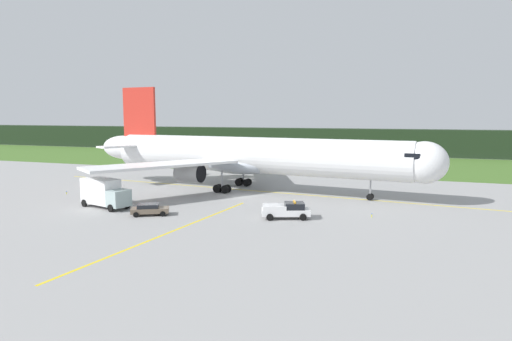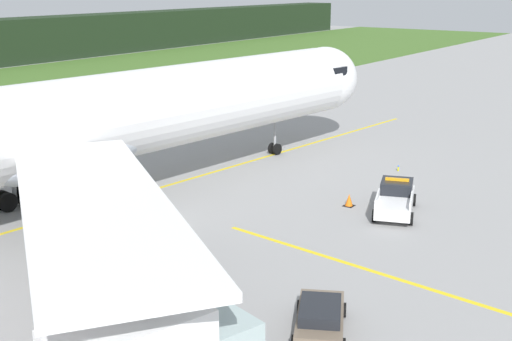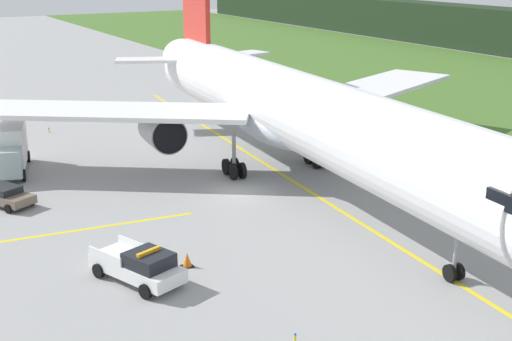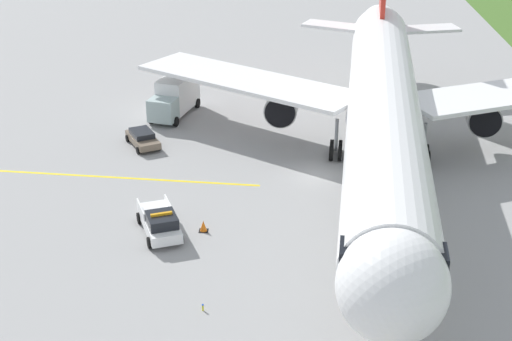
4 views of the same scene
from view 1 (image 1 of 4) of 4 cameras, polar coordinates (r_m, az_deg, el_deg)
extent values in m
plane|color=gray|center=(62.08, -1.90, -3.32)|extent=(320.00, 320.00, 0.00)
cube|color=#426727|center=(106.60, 7.37, 1.06)|extent=(320.00, 44.13, 0.04)
cube|color=black|center=(132.38, 9.86, 3.78)|extent=(288.00, 7.54, 7.33)
cube|color=yellow|center=(66.37, -0.45, -2.62)|extent=(73.30, 7.31, 0.01)
cube|color=yellow|center=(44.38, -10.74, -7.72)|extent=(3.24, 30.73, 0.01)
cylinder|color=white|center=(65.67, -0.45, 2.01)|extent=(46.31, 9.72, 5.36)
ellipsoid|color=white|center=(59.45, 20.98, 0.98)|extent=(6.38, 5.89, 5.36)
ellipsoid|color=white|center=(79.38, -16.72, 2.89)|extent=(8.92, 4.82, 4.02)
ellipsoid|color=#B0B9C4|center=(66.84, -2.23, 0.82)|extent=(13.02, 6.79, 2.95)
cube|color=black|center=(59.47, 19.80, 1.94)|extent=(2.28, 5.24, 0.70)
cube|color=white|center=(79.37, -2.10, 2.42)|extent=(13.37, 21.13, 0.35)
cylinder|color=#ADADAD|center=(75.68, -1.74, 1.16)|extent=(3.90, 3.06, 2.72)
cylinder|color=black|center=(74.86, -0.46, 1.10)|extent=(0.36, 2.51, 2.51)
cube|color=white|center=(60.18, -12.02, 0.73)|extent=(16.28, 20.20, 0.35)
cylinder|color=#ADADAD|center=(61.68, -8.59, -0.29)|extent=(3.90, 3.06, 2.72)
cylinder|color=black|center=(60.66, -7.11, -0.39)|extent=(0.36, 2.51, 2.51)
cube|color=red|center=(76.86, -14.88, 6.85)|extent=(6.47, 1.05, 9.44)
cube|color=white|center=(80.40, -13.24, 3.44)|extent=(4.19, 7.88, 0.28)
cube|color=white|center=(74.39, -17.00, 3.03)|extent=(5.39, 7.91, 0.28)
cylinder|color=gray|center=(60.73, 14.62, -2.06)|extent=(0.20, 0.20, 2.71)
cylinder|color=black|center=(61.21, 14.62, -3.28)|extent=(0.92, 0.30, 0.90)
cylinder|color=black|center=(60.70, 14.53, -3.36)|extent=(0.92, 0.30, 0.90)
cylinder|color=gray|center=(70.60, -1.65, -0.43)|extent=(0.28, 0.28, 2.71)
cylinder|color=black|center=(70.18, -1.26, -1.59)|extent=(1.22, 0.41, 1.20)
cylinder|color=black|center=(70.80, -1.01, -1.52)|extent=(1.22, 0.41, 1.20)
cylinder|color=black|center=(70.80, -2.28, -1.52)|extent=(1.22, 0.41, 1.20)
cylinder|color=black|center=(71.42, -2.02, -1.44)|extent=(1.22, 0.41, 1.20)
cylinder|color=gray|center=(64.52, -4.43, -1.18)|extent=(0.28, 0.28, 2.71)
cylinder|color=black|center=(64.70, -3.73, -2.36)|extent=(1.22, 0.41, 1.20)
cylinder|color=black|center=(64.09, -4.03, -2.45)|extent=(1.22, 0.41, 1.20)
cylinder|color=black|center=(65.38, -4.80, -2.27)|extent=(1.22, 0.41, 1.20)
cylinder|color=black|center=(64.78, -5.11, -2.36)|extent=(1.22, 0.41, 1.20)
cube|color=white|center=(48.76, 3.87, -5.38)|extent=(5.65, 3.74, 0.70)
cube|color=black|center=(48.70, 5.00, -4.56)|extent=(2.63, 2.48, 0.70)
cube|color=white|center=(49.49, 2.32, -4.50)|extent=(2.41, 0.98, 0.45)
cube|color=white|center=(47.61, 2.45, -4.97)|extent=(2.41, 0.98, 0.45)
cube|color=orange|center=(48.62, 5.00, -4.07)|extent=(0.68, 1.40, 0.16)
cylinder|color=black|center=(50.02, 5.83, -5.49)|extent=(0.80, 0.49, 0.76)
cylinder|color=black|center=(48.02, 6.11, -6.03)|extent=(0.80, 0.49, 0.76)
cylinder|color=black|center=(49.73, 1.70, -5.53)|extent=(0.80, 0.49, 0.76)
cylinder|color=black|center=(47.72, 1.81, -6.07)|extent=(0.80, 0.49, 0.76)
cube|color=#9DB2B1|center=(55.16, -17.35, -3.45)|extent=(2.48, 2.82, 2.00)
cube|color=silver|center=(57.83, -19.47, -2.51)|extent=(5.51, 3.67, 3.09)
cylinder|color=#99999E|center=(57.31, -18.82, -4.23)|extent=(0.77, 0.30, 1.04)
cylinder|color=#99999E|center=(58.93, -19.98, -3.97)|extent=(0.77, 0.30, 1.04)
cylinder|color=black|center=(56.06, -16.34, -4.29)|extent=(0.94, 0.49, 0.90)
cylinder|color=black|center=(54.64, -18.31, -4.66)|extent=(0.94, 0.49, 0.90)
cylinder|color=black|center=(60.20, -19.46, -3.63)|extent=(0.94, 0.49, 0.90)
cylinder|color=black|center=(58.88, -21.36, -3.95)|extent=(0.94, 0.49, 0.90)
cube|color=#6D5D4C|center=(51.69, -13.56, -5.02)|extent=(4.55, 3.56, 0.55)
cube|color=black|center=(51.61, -13.81, -4.48)|extent=(2.82, 2.51, 0.45)
cylinder|color=black|center=(52.54, -11.87, -5.08)|extent=(0.61, 0.44, 0.60)
cylinder|color=black|center=(50.73, -11.99, -5.52)|extent=(0.61, 0.44, 0.60)
cylinder|color=black|center=(52.81, -15.05, -5.11)|extent=(0.61, 0.44, 0.60)
cylinder|color=black|center=(51.01, -15.30, -5.55)|extent=(0.61, 0.44, 0.60)
cube|color=black|center=(51.73, 4.39, -5.46)|extent=(0.62, 0.62, 0.03)
cone|color=orange|center=(51.65, 4.39, -5.04)|extent=(0.48, 0.48, 0.74)
cylinder|color=yellow|center=(50.99, 14.77, -5.70)|extent=(0.10, 0.10, 0.32)
sphere|color=blue|center=(50.95, 14.77, -5.47)|extent=(0.12, 0.12, 0.12)
cylinder|color=yellow|center=(68.99, -23.33, -2.71)|extent=(0.10, 0.10, 0.33)
sphere|color=blue|center=(68.96, -23.34, -2.53)|extent=(0.12, 0.12, 0.12)
camera|label=2|loc=(57.68, -39.33, 7.73)|focal=47.95mm
camera|label=3|loc=(39.87, 47.87, 11.17)|focal=49.33mm
camera|label=4|loc=(64.45, 52.21, 16.88)|focal=54.69mm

